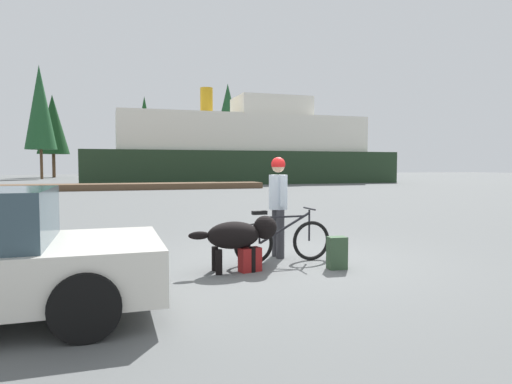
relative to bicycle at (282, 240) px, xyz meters
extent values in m
plane|color=#595B5B|center=(0.10, 0.10, -0.37)|extent=(160.00, 160.00, 0.00)
torus|color=black|center=(0.52, 0.00, -0.03)|extent=(0.66, 0.06, 0.66)
torus|color=black|center=(-0.49, 0.00, -0.03)|extent=(0.66, 0.06, 0.66)
cube|color=black|center=(0.07, 0.00, 0.39)|extent=(0.65, 0.03, 0.03)
cube|color=black|center=(0.05, 0.00, 0.20)|extent=(0.87, 0.03, 0.49)
cylinder|color=black|center=(-0.39, 0.00, 0.18)|extent=(0.03, 0.03, 0.42)
cylinder|color=black|center=(0.48, 0.00, 0.23)|extent=(0.03, 0.03, 0.52)
cube|color=black|center=(-0.39, 0.00, 0.47)|extent=(0.24, 0.10, 0.06)
cylinder|color=black|center=(0.48, 0.00, 0.51)|extent=(0.03, 0.44, 0.03)
cube|color=slate|center=(-0.51, 0.00, 0.27)|extent=(0.36, 0.14, 0.02)
cylinder|color=#333338|center=(0.09, 0.53, 0.05)|extent=(0.14, 0.14, 0.84)
cylinder|color=#333338|center=(0.09, 0.31, 0.05)|extent=(0.14, 0.14, 0.84)
cylinder|color=silver|center=(0.09, 0.42, 0.77)|extent=(0.32, 0.32, 0.59)
cylinder|color=silver|center=(0.09, 0.64, 0.80)|extent=(0.09, 0.09, 0.52)
cylinder|color=silver|center=(0.09, 0.20, 0.80)|extent=(0.09, 0.09, 0.52)
sphere|color=tan|center=(0.09, 0.42, 1.22)|extent=(0.23, 0.23, 0.23)
sphere|color=red|center=(0.09, 0.42, 1.25)|extent=(0.24, 0.24, 0.24)
ellipsoid|color=black|center=(-0.92, -0.36, 0.18)|extent=(0.80, 0.48, 0.41)
sphere|color=black|center=(-0.42, -0.36, 0.28)|extent=(0.36, 0.36, 0.36)
ellipsoid|color=black|center=(-1.44, -0.36, 0.20)|extent=(0.32, 0.12, 0.12)
cylinder|color=black|center=(-0.67, -0.23, -0.18)|extent=(0.10, 0.10, 0.37)
cylinder|color=black|center=(-0.67, -0.50, -0.18)|extent=(0.10, 0.10, 0.37)
cylinder|color=black|center=(-1.18, -0.23, -0.18)|extent=(0.10, 0.10, 0.37)
cylinder|color=black|center=(-1.18, -0.50, -0.18)|extent=(0.10, 0.10, 0.37)
cube|color=#334C33|center=(0.64, -0.69, -0.12)|extent=(0.30, 0.23, 0.50)
cube|color=maroon|center=(-0.69, -0.44, -0.19)|extent=(0.35, 0.25, 0.36)
cylinder|color=black|center=(-2.89, -0.87, -0.05)|extent=(0.64, 0.22, 0.64)
cylinder|color=black|center=(-2.89, -2.56, -0.05)|extent=(0.64, 0.22, 0.64)
cube|color=brown|center=(-1.17, 24.06, -0.17)|extent=(17.16, 2.32, 0.40)
cube|color=#1E331E|center=(8.79, 32.75, 1.04)|extent=(27.46, 7.80, 2.82)
cube|color=silver|center=(8.79, 32.75, 4.05)|extent=(21.97, 6.55, 3.20)
cube|color=silver|center=(11.53, 32.75, 6.55)|extent=(6.59, 4.68, 1.80)
cylinder|color=#BF8C19|center=(5.49, 32.75, 6.85)|extent=(1.10, 1.10, 2.40)
ellipsoid|color=navy|center=(1.09, 38.54, 0.08)|extent=(8.86, 2.48, 0.90)
cylinder|color=#B2B2B7|center=(1.09, 38.54, 3.65)|extent=(0.14, 0.14, 6.23)
cylinder|color=#B2B2B7|center=(-0.24, 38.54, 1.73)|extent=(3.99, 0.10, 0.10)
cylinder|color=#4C331E|center=(-10.32, 50.66, 1.36)|extent=(0.32, 0.32, 3.45)
cone|color=#1E4C28|center=(-10.32, 50.66, 7.93)|extent=(3.49, 3.49, 9.69)
cylinder|color=#4C331E|center=(1.56, 52.96, 0.77)|extent=(0.48, 0.48, 2.28)
cone|color=#19471E|center=(1.56, 52.96, 6.00)|extent=(3.07, 3.07, 8.17)
cylinder|color=#4C331E|center=(11.99, 50.68, 1.22)|extent=(0.41, 0.41, 3.17)
cone|color=#1E4C28|center=(11.99, 50.68, 7.32)|extent=(4.25, 4.25, 9.04)
cylinder|color=#4C331E|center=(-9.88, 58.53, 1.20)|extent=(0.42, 0.42, 3.12)
cone|color=#143819|center=(-9.88, 58.53, 6.66)|extent=(4.08, 4.08, 7.80)
camera|label=1|loc=(-2.65, -6.84, 1.22)|focal=31.66mm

